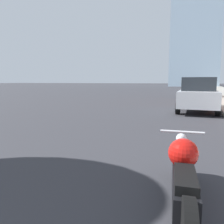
{
  "coord_description": "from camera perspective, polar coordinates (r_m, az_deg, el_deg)",
  "views": [
    {
      "loc": [
        3.08,
        1.98,
        1.52
      ],
      "look_at": [
        1.3,
        6.11,
        0.89
      ],
      "focal_mm": 35.0,
      "sensor_mm": 36.0,
      "label": 1
    }
  ],
  "objects": [
    {
      "name": "sidewalk",
      "position": [
        38.13,
        27.11,
        4.9
      ],
      "size": [
        3.4,
        240.0,
        0.15
      ],
      "color": "#9E998E",
      "rests_on": "ground_plane"
    },
    {
      "name": "motorcycle",
      "position": [
        2.81,
        18.1,
        -15.82
      ],
      "size": [
        0.63,
        2.33,
        0.82
      ],
      "rotation": [
        0.0,
        0.0,
        0.14
      ],
      "color": "black",
      "rests_on": "ground_plane"
    },
    {
      "name": "parked_car_silver",
      "position": [
        11.87,
        21.5,
        4.19
      ],
      "size": [
        2.03,
        4.05,
        1.73
      ],
      "rotation": [
        0.0,
        0.0,
        0.04
      ],
      "color": "#BCBCC1",
      "rests_on": "ground_plane"
    },
    {
      "name": "parked_car_black",
      "position": [
        22.23,
        21.79,
        5.63
      ],
      "size": [
        2.28,
        4.49,
        1.69
      ],
      "rotation": [
        0.0,
        0.0,
        -0.09
      ],
      "color": "black",
      "rests_on": "ground_plane"
    }
  ]
}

